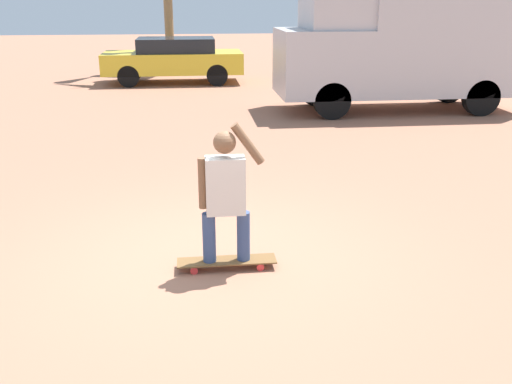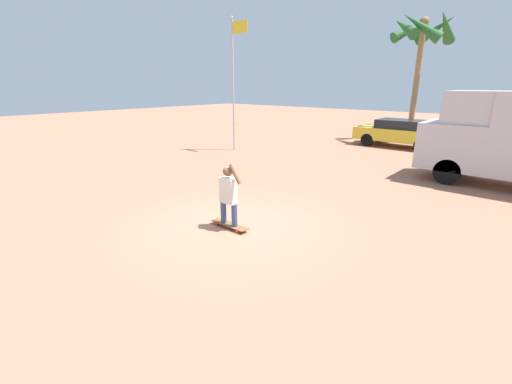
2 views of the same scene
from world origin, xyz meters
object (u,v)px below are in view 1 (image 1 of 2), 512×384
Objects in this scene: skateboard at (227,261)px; camper_van at (403,42)px; person_skateboarder at (225,190)px; parked_car_yellow at (174,59)px.

camper_van reaches higher than skateboard.
camper_van is (5.02, 8.56, 1.62)m from skateboard.
parked_car_yellow is (-0.81, 14.14, -0.10)m from person_skateboarder.
skateboard is 0.23× the size of parked_car_yellow.
skateboard is at bearing -120.41° from camper_van.
skateboard is at bearing -86.71° from parked_car_yellow.
camper_van is at bearing 59.59° from person_skateboarder.
camper_van is 1.31× the size of parked_car_yellow.
skateboard is 10.06m from camper_van.
person_skateboarder is 9.96m from camper_van.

